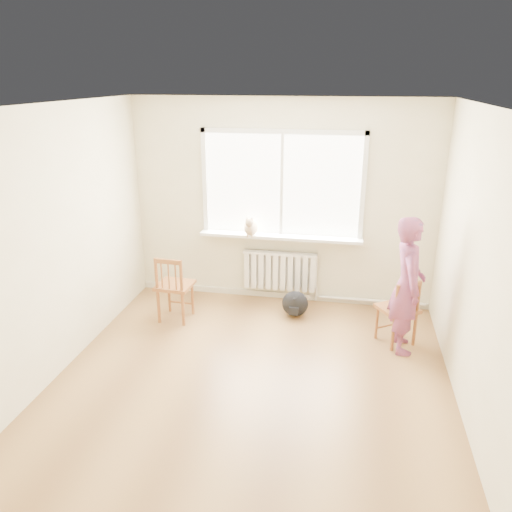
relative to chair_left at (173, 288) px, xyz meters
The scene contains 13 objects.
floor 1.85m from the chair_left, 47.17° to the right, with size 4.50×4.50×0.00m, color #9D7140.
ceiling 2.89m from the chair_left, 47.17° to the right, with size 4.50×4.50×0.00m, color white.
back_wall 1.79m from the chair_left, 37.38° to the left, with size 4.00×0.01×2.70m, color beige.
window 1.95m from the chair_left, 36.63° to the left, with size 2.12×0.05×1.42m.
windowsill 1.55m from the chair_left, 33.98° to the left, with size 2.15×0.22×0.04m, color white.
radiator 1.48m from the chair_left, 34.57° to the left, with size 1.00×0.12×0.55m.
heating_pipe 2.64m from the chair_left, 19.45° to the left, with size 0.04×0.04×1.40m, color silver.
baseboard 1.58m from the chair_left, 36.93° to the left, with size 4.00×0.03×0.08m, color beige.
chair_left is the anchor object (origin of this frame).
chair_right 2.73m from the chair_left, ahead, with size 0.54×0.54×0.81m.
person 2.80m from the chair_left, ahead, with size 0.57×0.37×1.55m, color #C94378.
cat 1.28m from the chair_left, 41.11° to the left, with size 0.19×0.43×0.29m.
backpack 1.56m from the chair_left, 15.14° to the left, with size 0.34×0.25×0.34m, color black.
Camera 1 is at (0.86, -4.10, 2.94)m, focal length 35.00 mm.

